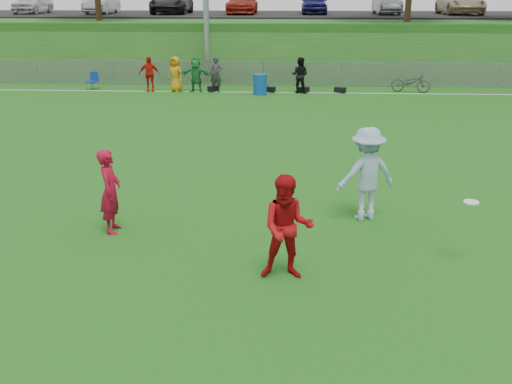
# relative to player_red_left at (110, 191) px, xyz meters

# --- Properties ---
(ground) EXTENTS (120.00, 120.00, 0.00)m
(ground) POSITION_rel_player_red_left_xyz_m (2.30, -0.95, -0.88)
(ground) COLOR #145912
(ground) RESTS_ON ground
(sideline_far) EXTENTS (60.00, 0.10, 0.01)m
(sideline_far) POSITION_rel_player_red_left_xyz_m (2.30, 17.05, -0.87)
(sideline_far) COLOR white
(sideline_far) RESTS_ON ground
(fence) EXTENTS (58.00, 0.06, 1.30)m
(fence) POSITION_rel_player_red_left_xyz_m (2.30, 19.05, -0.23)
(fence) COLOR gray
(fence) RESTS_ON ground
(berm) EXTENTS (120.00, 18.00, 3.00)m
(berm) POSITION_rel_player_red_left_xyz_m (2.30, 30.05, 0.62)
(berm) COLOR #1B4C15
(berm) RESTS_ON ground
(parking_lot) EXTENTS (120.00, 12.00, 0.10)m
(parking_lot) POSITION_rel_player_red_left_xyz_m (2.30, 32.05, 2.17)
(parking_lot) COLOR black
(parking_lot) RESTS_ON berm
(car_row) EXTENTS (32.04, 5.18, 1.44)m
(car_row) POSITION_rel_player_red_left_xyz_m (1.13, 31.05, 2.94)
(car_row) COLOR silver
(car_row) RESTS_ON parking_lot
(spectator_row) EXTENTS (8.34, 0.87, 1.69)m
(spectator_row) POSITION_rel_player_red_left_xyz_m (-0.27, 17.05, -0.03)
(spectator_row) COLOR red
(spectator_row) RESTS_ON ground
(gear_bags) EXTENTS (6.80, 0.53, 0.26)m
(gear_bags) POSITION_rel_player_red_left_xyz_m (3.27, 17.15, -0.75)
(gear_bags) COLOR black
(gear_bags) RESTS_ON ground
(player_red_left) EXTENTS (0.45, 0.66, 1.75)m
(player_red_left) POSITION_rel_player_red_left_xyz_m (0.00, 0.00, 0.00)
(player_red_left) COLOR #A30B26
(player_red_left) RESTS_ON ground
(player_red_center) EXTENTS (0.91, 0.71, 1.86)m
(player_red_center) POSITION_rel_player_red_left_xyz_m (3.61, -1.82, 0.05)
(player_red_center) COLOR #A60B10
(player_red_center) RESTS_ON ground
(player_blue) EXTENTS (1.49, 1.15, 2.04)m
(player_blue) POSITION_rel_player_red_left_xyz_m (5.29, 0.99, 0.14)
(player_blue) COLOR #92AFCA
(player_blue) RESTS_ON ground
(frisbee) EXTENTS (0.27, 0.27, 0.03)m
(frisbee) POSITION_rel_player_red_left_xyz_m (6.88, -1.04, 0.30)
(frisbee) COLOR white
(frisbee) RESTS_ON ground
(recycling_bin) EXTENTS (0.80, 0.80, 0.96)m
(recycling_bin) POSITION_rel_player_red_left_xyz_m (2.26, 16.43, -0.39)
(recycling_bin) COLOR #0D4693
(recycling_bin) RESTS_ON ground
(camp_chair) EXTENTS (0.61, 0.61, 0.86)m
(camp_chair) POSITION_rel_player_red_left_xyz_m (-6.21, 17.46, -0.62)
(camp_chair) COLOR #0D2D96
(camp_chair) RESTS_ON ground
(bicycle) EXTENTS (1.94, 1.07, 0.97)m
(bicycle) POSITION_rel_player_red_left_xyz_m (9.55, 17.49, -0.39)
(bicycle) COLOR #313134
(bicycle) RESTS_ON ground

